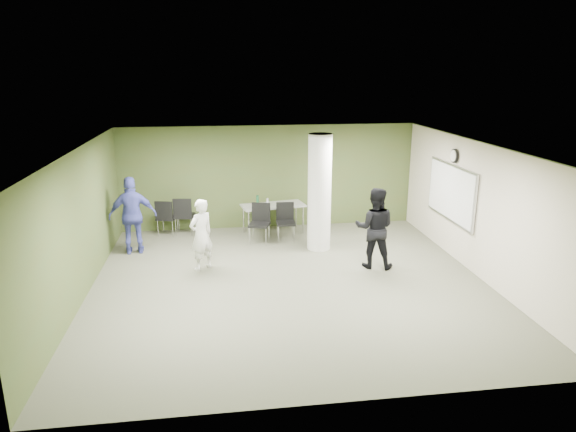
{
  "coord_description": "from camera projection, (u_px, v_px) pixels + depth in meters",
  "views": [
    {
      "loc": [
        -1.38,
        -9.67,
        4.24
      ],
      "look_at": [
        0.1,
        1.0,
        1.14
      ],
      "focal_mm": 32.0,
      "sensor_mm": 36.0,
      "label": 1
    }
  ],
  "objects": [
    {
      "name": "column",
      "position": [
        319.0,
        193.0,
        12.21
      ],
      "size": [
        0.56,
        0.56,
        2.8
      ],
      "primitive_type": "cylinder",
      "color": "silver",
      "rests_on": "floor"
    },
    {
      "name": "chair_back_left",
      "position": [
        166.0,
        215.0,
        13.38
      ],
      "size": [
        0.59,
        0.59,
        0.96
      ],
      "rotation": [
        0.0,
        0.0,
        2.88
      ],
      "color": "black",
      "rests_on": "floor"
    },
    {
      "name": "floor",
      "position": [
        290.0,
        283.0,
        10.56
      ],
      "size": [
        8.0,
        8.0,
        0.0
      ],
      "primitive_type": "plane",
      "color": "#535543",
      "rests_on": "ground"
    },
    {
      "name": "man_blue",
      "position": [
        133.0,
        216.0,
        12.03
      ],
      "size": [
        1.13,
        0.57,
        1.85
      ],
      "primitive_type": "imported",
      "rotation": [
        0.0,
        0.0,
        3.25
      ],
      "color": "#4047A1",
      "rests_on": "floor"
    },
    {
      "name": "whiteboard",
      "position": [
        451.0,
        192.0,
        11.81
      ],
      "size": [
        0.05,
        2.3,
        1.3
      ],
      "color": "silver",
      "rests_on": "wall_right_cream"
    },
    {
      "name": "wall_right_cream",
      "position": [
        479.0,
        210.0,
        10.7
      ],
      "size": [
        0.02,
        8.0,
        2.8
      ],
      "primitive_type": "cube",
      "color": "beige",
      "rests_on": "floor"
    },
    {
      "name": "chair_table_left",
      "position": [
        260.0,
        220.0,
        12.91
      ],
      "size": [
        0.61,
        0.61,
        0.99
      ],
      "rotation": [
        0.0,
        0.0,
        -0.29
      ],
      "color": "black",
      "rests_on": "floor"
    },
    {
      "name": "wall_left",
      "position": [
        80.0,
        226.0,
        9.64
      ],
      "size": [
        0.02,
        8.0,
        2.8
      ],
      "primitive_type": "cube",
      "color": "#4B5327",
      "rests_on": "floor"
    },
    {
      "name": "folding_table",
      "position": [
        273.0,
        206.0,
        13.57
      ],
      "size": [
        1.75,
        1.01,
        1.03
      ],
      "rotation": [
        0.0,
        0.0,
        0.18
      ],
      "color": "gray",
      "rests_on": "floor"
    },
    {
      "name": "wastebasket",
      "position": [
        201.0,
        232.0,
        13.36
      ],
      "size": [
        0.27,
        0.27,
        0.31
      ],
      "primitive_type": "cylinder",
      "color": "#4C4C4C",
      "rests_on": "floor"
    },
    {
      "name": "wall_back",
      "position": [
        269.0,
        177.0,
        13.98
      ],
      "size": [
        8.0,
        2.8,
        0.02
      ],
      "primitive_type": "cube",
      "rotation": [
        1.57,
        0.0,
        0.0
      ],
      "color": "#4B5327",
      "rests_on": "floor"
    },
    {
      "name": "man_black",
      "position": [
        375.0,
        228.0,
        11.18
      ],
      "size": [
        1.04,
        0.92,
        1.79
      ],
      "primitive_type": "imported",
      "rotation": [
        0.0,
        0.0,
        2.81
      ],
      "color": "black",
      "rests_on": "floor"
    },
    {
      "name": "ceiling",
      "position": [
        290.0,
        147.0,
        9.79
      ],
      "size": [
        8.0,
        8.0,
        0.0
      ],
      "primitive_type": "plane",
      "rotation": [
        3.14,
        0.0,
        0.0
      ],
      "color": "white",
      "rests_on": "wall_back"
    },
    {
      "name": "woman_white",
      "position": [
        201.0,
        235.0,
        11.07
      ],
      "size": [
        0.69,
        0.65,
        1.58
      ],
      "primitive_type": "imported",
      "rotation": [
        0.0,
        0.0,
        3.81
      ],
      "color": "white",
      "rests_on": "floor"
    },
    {
      "name": "chair_table_right",
      "position": [
        285.0,
        218.0,
        13.11
      ],
      "size": [
        0.5,
        0.5,
        0.95
      ],
      "rotation": [
        0.0,
        0.0,
        -0.05
      ],
      "color": "black",
      "rests_on": "floor"
    },
    {
      "name": "chair_back_right",
      "position": [
        184.0,
        213.0,
        13.47
      ],
      "size": [
        0.57,
        0.57,
        1.01
      ],
      "rotation": [
        0.0,
        0.0,
        3.01
      ],
      "color": "black",
      "rests_on": "floor"
    },
    {
      "name": "wall_clock",
      "position": [
        454.0,
        156.0,
        11.57
      ],
      "size": [
        0.06,
        0.32,
        0.32
      ],
      "color": "black",
      "rests_on": "wall_right_cream"
    }
  ]
}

